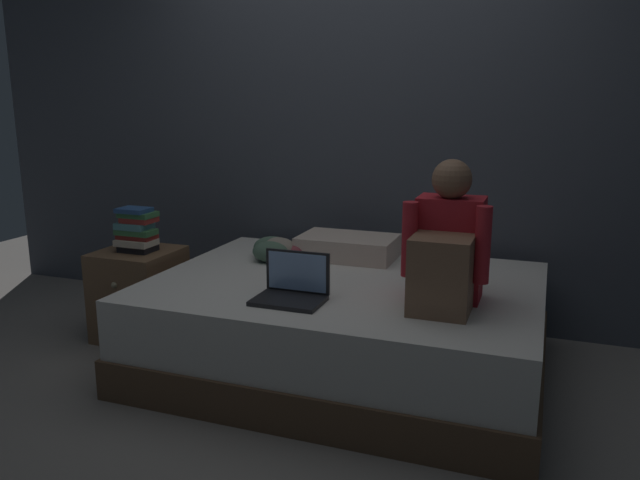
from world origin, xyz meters
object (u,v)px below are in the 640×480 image
at_px(nightstand, 140,294).
at_px(clothes_pile, 276,249).
at_px(pillow, 348,247).
at_px(book_stack, 137,230).
at_px(laptop, 292,289).
at_px(person_sitting, 447,250).
at_px(bed, 345,325).

distance_m(nightstand, clothes_pile, 0.88).
distance_m(pillow, book_stack, 1.24).
distance_m(laptop, pillow, 0.85).
bearing_deg(person_sitting, book_stack, 173.60).
xyz_separation_m(person_sitting, laptop, (-0.67, -0.20, -0.20)).
height_order(person_sitting, pillow, person_sitting).
relative_size(bed, laptop, 6.25).
relative_size(nightstand, clothes_pile, 1.66).
relative_size(laptop, book_stack, 1.24).
bearing_deg(bed, pillow, 106.27).
height_order(bed, pillow, pillow).
distance_m(person_sitting, pillow, 0.96).
bearing_deg(bed, clothes_pile, 152.40).
bearing_deg(nightstand, book_stack, -35.22).
bearing_deg(person_sitting, clothes_pile, 156.03).
height_order(book_stack, clothes_pile, book_stack).
bearing_deg(pillow, book_stack, -158.75).
bearing_deg(laptop, nightstand, 160.53).
height_order(laptop, book_stack, book_stack).
xyz_separation_m(bed, book_stack, (-1.28, 0.00, 0.42)).
bearing_deg(bed, book_stack, 179.87).
xyz_separation_m(bed, laptop, (-0.13, -0.40, 0.30)).
relative_size(person_sitting, clothes_pile, 2.02).
bearing_deg(clothes_pile, bed, -27.60).
relative_size(pillow, clothes_pile, 1.73).
bearing_deg(pillow, laptop, -89.92).
bearing_deg(book_stack, clothes_pile, 18.96).
relative_size(book_stack, clothes_pile, 0.80).
xyz_separation_m(person_sitting, pillow, (-0.67, 0.65, -0.19)).
bearing_deg(nightstand, clothes_pile, 17.65).
bearing_deg(bed, laptop, -108.13).
height_order(bed, clothes_pile, clothes_pile).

